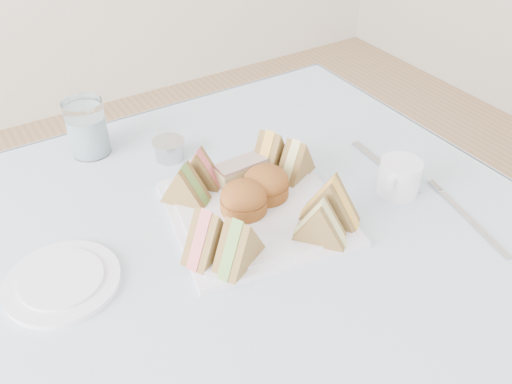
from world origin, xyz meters
TOP-DOWN VIEW (x-y plane):
  - tablecloth at (0.00, 0.00)m, footprint 1.02×1.02m
  - serving_plate at (0.06, 0.08)m, footprint 0.32×0.32m
  - sandwich_fl_a at (-0.05, 0.04)m, footprint 0.10×0.08m
  - sandwich_fl_b at (-0.02, -0.01)m, footprint 0.10×0.08m
  - sandwich_fr_a at (0.15, -0.00)m, footprint 0.09×0.10m
  - sandwich_fr_b at (0.11, -0.03)m, footprint 0.09×0.09m
  - sandwich_bl_a at (-0.03, 0.17)m, footprint 0.08×0.09m
  - sandwich_bl_b at (0.01, 0.19)m, footprint 0.08×0.09m
  - sandwich_br_a at (0.17, 0.13)m, footprint 0.09×0.07m
  - sandwich_br_b at (0.14, 0.17)m, footprint 0.10×0.08m
  - scone_left at (0.04, 0.09)m, footprint 0.09×0.09m
  - scone_right at (0.09, 0.11)m, footprint 0.10×0.10m
  - pastry_slice at (0.08, 0.16)m, footprint 0.09×0.04m
  - side_plate at (-0.26, 0.10)m, footprint 0.22×0.22m
  - water_glass at (-0.11, 0.42)m, footprint 0.09×0.09m
  - tea_strainer at (0.01, 0.32)m, footprint 0.08×0.08m
  - knife at (0.34, 0.07)m, footprint 0.03×0.19m
  - fork at (0.35, -0.13)m, footprint 0.05×0.17m
  - creamer_jug at (0.31, 0.01)m, footprint 0.10×0.10m

SIDE VIEW (x-z plane):
  - tablecloth at x=0.00m, z-range 0.74..0.75m
  - knife at x=0.34m, z-range 0.75..0.75m
  - fork at x=0.35m, z-range 0.75..0.75m
  - side_plate at x=-0.26m, z-range 0.75..0.76m
  - serving_plate at x=0.06m, z-range 0.75..0.76m
  - tea_strainer at x=0.01m, z-range 0.75..0.78m
  - creamer_jug at x=0.31m, z-range 0.75..0.81m
  - pastry_slice at x=0.08m, z-range 0.76..0.80m
  - scone_right at x=0.09m, z-range 0.76..0.81m
  - scone_left at x=0.04m, z-range 0.76..0.81m
  - sandwich_bl_b at x=0.01m, z-range 0.76..0.83m
  - sandwich_bl_a at x=-0.03m, z-range 0.76..0.83m
  - sandwich_br_a at x=0.17m, z-range 0.76..0.83m
  - sandwich_fr_b at x=0.11m, z-range 0.76..0.83m
  - sandwich_fl_b at x=-0.02m, z-range 0.76..0.84m
  - sandwich_br_b at x=0.14m, z-range 0.76..0.84m
  - sandwich_fl_a at x=-0.05m, z-range 0.76..0.84m
  - sandwich_fr_a at x=0.15m, z-range 0.76..0.84m
  - water_glass at x=-0.11m, z-range 0.75..0.86m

